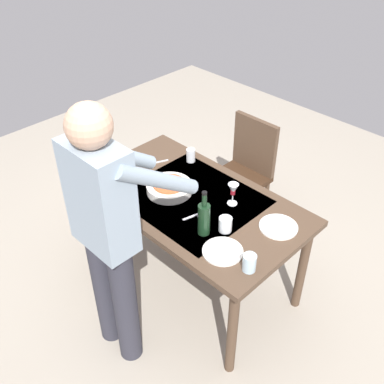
{
  "coord_description": "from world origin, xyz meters",
  "views": [
    {
      "loc": [
        -1.63,
        1.63,
        2.54
      ],
      "look_at": [
        0.0,
        0.0,
        0.81
      ],
      "focal_mm": 42.41,
      "sensor_mm": 36.0,
      "label": 1
    }
  ],
  "objects_px": {
    "chair_near": "(245,167)",
    "serving_bowl_pasta": "(169,187)",
    "wine_glass_left": "(233,190)",
    "dinner_plate_far": "(223,251)",
    "person_server": "(108,229)",
    "dinner_plate_near": "(278,227)",
    "water_cup_near_right": "(249,263)",
    "water_cup_far_left": "(225,224)",
    "water_cup_near_left": "(191,155)",
    "dining_table": "(192,208)",
    "wine_bottle": "(204,218)"
  },
  "relations": [
    {
      "from": "chair_near",
      "to": "person_server",
      "type": "height_order",
      "value": "person_server"
    },
    {
      "from": "wine_glass_left",
      "to": "water_cup_near_left",
      "type": "distance_m",
      "value": 0.57
    },
    {
      "from": "water_cup_far_left",
      "to": "dinner_plate_near",
      "type": "height_order",
      "value": "water_cup_far_left"
    },
    {
      "from": "water_cup_near_right",
      "to": "dinner_plate_near",
      "type": "relative_size",
      "value": 0.44
    },
    {
      "from": "water_cup_near_right",
      "to": "water_cup_far_left",
      "type": "distance_m",
      "value": 0.33
    },
    {
      "from": "person_server",
      "to": "water_cup_near_right",
      "type": "relative_size",
      "value": 16.52
    },
    {
      "from": "chair_near",
      "to": "serving_bowl_pasta",
      "type": "xyz_separation_m",
      "value": [
        -0.04,
        0.86,
        0.26
      ]
    },
    {
      "from": "water_cup_near_right",
      "to": "serving_bowl_pasta",
      "type": "height_order",
      "value": "water_cup_near_right"
    },
    {
      "from": "person_server",
      "to": "water_cup_near_left",
      "type": "height_order",
      "value": "person_server"
    },
    {
      "from": "dining_table",
      "to": "dinner_plate_far",
      "type": "bearing_deg",
      "value": 154.08
    },
    {
      "from": "person_server",
      "to": "dinner_plate_near",
      "type": "distance_m",
      "value": 1.0
    },
    {
      "from": "person_server",
      "to": "dinner_plate_far",
      "type": "bearing_deg",
      "value": -132.0
    },
    {
      "from": "person_server",
      "to": "water_cup_far_left",
      "type": "height_order",
      "value": "person_server"
    },
    {
      "from": "person_server",
      "to": "water_cup_far_left",
      "type": "bearing_deg",
      "value": -116.24
    },
    {
      "from": "wine_bottle",
      "to": "water_cup_near_right",
      "type": "height_order",
      "value": "wine_bottle"
    },
    {
      "from": "water_cup_far_left",
      "to": "serving_bowl_pasta",
      "type": "bearing_deg",
      "value": -3.19
    },
    {
      "from": "wine_bottle",
      "to": "chair_near",
      "type": "bearing_deg",
      "value": -64.2
    },
    {
      "from": "dining_table",
      "to": "person_server",
      "type": "xyz_separation_m",
      "value": [
        -0.06,
        0.68,
        0.28
      ]
    },
    {
      "from": "wine_glass_left",
      "to": "water_cup_near_right",
      "type": "relative_size",
      "value": 1.48
    },
    {
      "from": "dinner_plate_near",
      "to": "person_server",
      "type": "bearing_deg",
      "value": 59.0
    },
    {
      "from": "water_cup_far_left",
      "to": "serving_bowl_pasta",
      "type": "height_order",
      "value": "water_cup_far_left"
    },
    {
      "from": "wine_glass_left",
      "to": "water_cup_far_left",
      "type": "xyz_separation_m",
      "value": [
        -0.13,
        0.22,
        -0.06
      ]
    },
    {
      "from": "dining_table",
      "to": "dinner_plate_far",
      "type": "height_order",
      "value": "dinner_plate_far"
    },
    {
      "from": "wine_bottle",
      "to": "dinner_plate_far",
      "type": "relative_size",
      "value": 1.29
    },
    {
      "from": "wine_bottle",
      "to": "serving_bowl_pasta",
      "type": "height_order",
      "value": "wine_bottle"
    },
    {
      "from": "water_cup_near_left",
      "to": "dining_table",
      "type": "bearing_deg",
      "value": 136.07
    },
    {
      "from": "wine_glass_left",
      "to": "water_cup_near_left",
      "type": "height_order",
      "value": "wine_glass_left"
    },
    {
      "from": "chair_near",
      "to": "water_cup_far_left",
      "type": "bearing_deg",
      "value": 121.97
    },
    {
      "from": "person_server",
      "to": "water_cup_near_right",
      "type": "xyz_separation_m",
      "value": [
        -0.6,
        -0.46,
        -0.15
      ]
    },
    {
      "from": "water_cup_far_left",
      "to": "dinner_plate_near",
      "type": "xyz_separation_m",
      "value": [
        -0.21,
        -0.24,
        -0.04
      ]
    },
    {
      "from": "water_cup_near_left",
      "to": "dinner_plate_near",
      "type": "height_order",
      "value": "water_cup_near_left"
    },
    {
      "from": "dinner_plate_far",
      "to": "wine_glass_left",
      "type": "bearing_deg",
      "value": -55.97
    },
    {
      "from": "serving_bowl_pasta",
      "to": "wine_glass_left",
      "type": "bearing_deg",
      "value": -152.98
    },
    {
      "from": "chair_near",
      "to": "wine_glass_left",
      "type": "distance_m",
      "value": 0.85
    },
    {
      "from": "chair_near",
      "to": "dinner_plate_far",
      "type": "bearing_deg",
      "value": 122.82
    },
    {
      "from": "water_cup_near_right",
      "to": "serving_bowl_pasta",
      "type": "relative_size",
      "value": 0.34
    },
    {
      "from": "wine_bottle",
      "to": "dinner_plate_near",
      "type": "distance_m",
      "value": 0.46
    },
    {
      "from": "person_server",
      "to": "wine_glass_left",
      "type": "distance_m",
      "value": 0.84
    },
    {
      "from": "chair_near",
      "to": "dinner_plate_far",
      "type": "height_order",
      "value": "chair_near"
    },
    {
      "from": "dinner_plate_near",
      "to": "dining_table",
      "type": "bearing_deg",
      "value": 15.82
    },
    {
      "from": "wine_glass_left",
      "to": "water_cup_far_left",
      "type": "bearing_deg",
      "value": 121.45
    },
    {
      "from": "water_cup_far_left",
      "to": "chair_near",
      "type": "bearing_deg",
      "value": -58.03
    },
    {
      "from": "water_cup_near_right",
      "to": "dinner_plate_far",
      "type": "relative_size",
      "value": 0.44
    },
    {
      "from": "person_server",
      "to": "dinner_plate_near",
      "type": "height_order",
      "value": "person_server"
    },
    {
      "from": "wine_glass_left",
      "to": "water_cup_near_left",
      "type": "relative_size",
      "value": 1.56
    },
    {
      "from": "person_server",
      "to": "wine_glass_left",
      "type": "height_order",
      "value": "person_server"
    },
    {
      "from": "dining_table",
      "to": "water_cup_near_right",
      "type": "xyz_separation_m",
      "value": [
        -0.65,
        0.23,
        0.13
      ]
    },
    {
      "from": "wine_glass_left",
      "to": "dinner_plate_far",
      "type": "xyz_separation_m",
      "value": [
        -0.25,
        0.37,
        -0.1
      ]
    },
    {
      "from": "water_cup_near_left",
      "to": "serving_bowl_pasta",
      "type": "distance_m",
      "value": 0.39
    },
    {
      "from": "wine_bottle",
      "to": "dinner_plate_near",
      "type": "relative_size",
      "value": 1.29
    }
  ]
}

